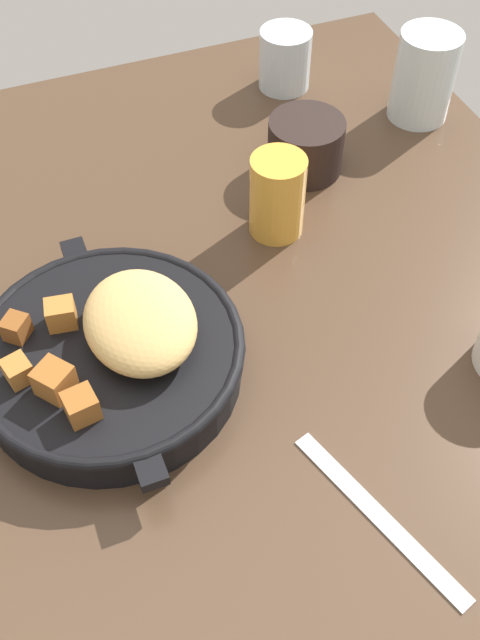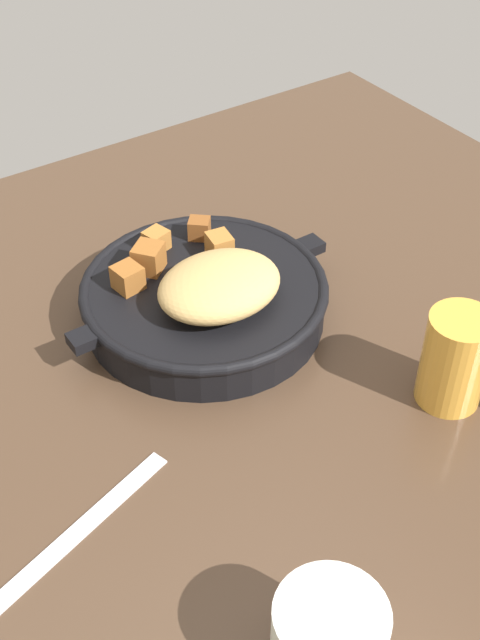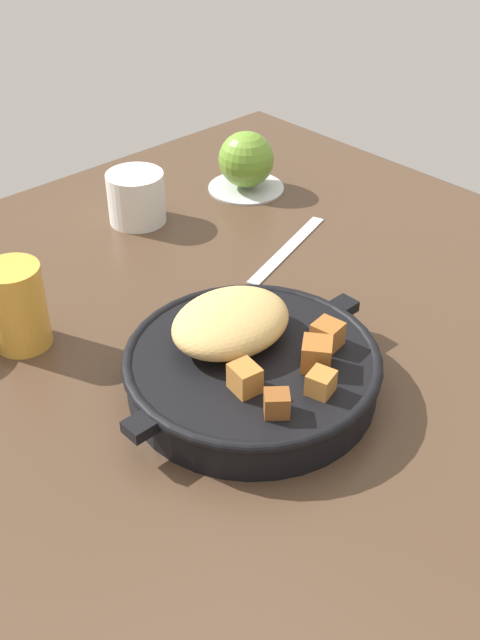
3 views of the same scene
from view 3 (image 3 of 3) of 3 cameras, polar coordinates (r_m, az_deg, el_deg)
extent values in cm
cube|color=#473323|center=(82.68, -2.43, -2.52)|extent=(107.12, 94.45, 2.40)
cylinder|color=black|center=(74.76, 0.91, -4.00)|extent=(24.86, 24.86, 4.34)
torus|color=black|center=(73.61, 0.92, -2.91)|extent=(25.57, 25.57, 1.20)
cube|color=black|center=(82.00, 7.83, 1.02)|extent=(2.64, 2.40, 1.20)
cube|color=black|center=(67.38, -7.58, -8.04)|extent=(2.64, 2.40, 1.20)
ellipsoid|color=tan|center=(74.12, -0.70, -0.16)|extent=(12.67, 10.17, 4.32)
cube|color=#935623|center=(74.41, 6.65, -1.11)|extent=(2.93, 2.99, 2.58)
cube|color=#A86B2D|center=(68.91, 6.16, -4.76)|extent=(2.87, 2.76, 2.21)
cube|color=#A86B2D|center=(68.63, 0.37, -4.45)|extent=(2.71, 3.00, 2.68)
cube|color=brown|center=(66.47, 2.81, -6.34)|extent=(3.03, 3.01, 2.25)
cube|color=#935623|center=(71.53, 5.84, -2.62)|extent=(4.02, 4.00, 2.90)
cylinder|color=#B7BABF|center=(114.57, 0.46, 10.07)|extent=(11.40, 11.40, 0.60)
sphere|color=olive|center=(112.74, 0.48, 12.09)|extent=(8.20, 8.20, 8.20)
cube|color=silver|center=(98.85, 3.64, 5.44)|extent=(18.95, 7.40, 0.36)
cylinder|color=silver|center=(105.07, -7.87, 9.19)|extent=(7.86, 7.86, 7.06)
cylinder|color=gold|center=(82.74, -16.53, 1.00)|extent=(6.13, 6.13, 9.59)
camera|label=1|loc=(0.92, 29.31, 37.73)|focal=41.71mm
camera|label=2|loc=(1.22, -7.56, 38.40)|focal=45.89mm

